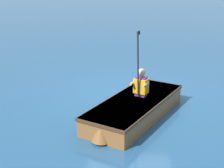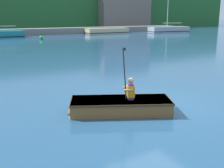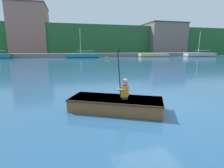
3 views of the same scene
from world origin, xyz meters
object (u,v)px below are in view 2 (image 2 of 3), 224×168
(moored_boat_dock_center_near, at_px, (169,29))
(channel_buoy, at_px, (41,38))
(moored_boat_dock_west_inner, at_px, (107,31))
(rowboat_foreground, at_px, (119,105))
(person_paddler, at_px, (130,89))

(moored_boat_dock_center_near, distance_m, channel_buoy, 23.37)
(moored_boat_dock_west_inner, bearing_deg, channel_buoy, -153.45)
(moored_boat_dock_west_inner, height_order, rowboat_foreground, moored_boat_dock_west_inner)
(moored_boat_dock_west_inner, bearing_deg, moored_boat_dock_center_near, -12.26)
(person_paddler, bearing_deg, moored_boat_dock_west_inner, 61.62)
(moored_boat_dock_center_near, height_order, channel_buoy, moored_boat_dock_center_near)
(moored_boat_dock_west_inner, xyz_separation_m, moored_boat_dock_center_near, (10.65, -2.31, 0.06))
(moored_boat_dock_center_near, bearing_deg, rowboat_foreground, -133.40)
(moored_boat_dock_center_near, xyz_separation_m, rowboat_foreground, (-28.59, -30.24, -0.21))
(moored_boat_dock_west_inner, relative_size, channel_buoy, 9.73)
(moored_boat_dock_west_inner, distance_m, channel_buoy, 13.86)
(person_paddler, bearing_deg, moored_boat_dock_center_near, 47.02)
(moored_boat_dock_west_inner, height_order, moored_boat_dock_center_near, moored_boat_dock_center_near)
(rowboat_foreground, bearing_deg, moored_boat_dock_west_inner, 61.13)
(channel_buoy, bearing_deg, rowboat_foreground, -101.89)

